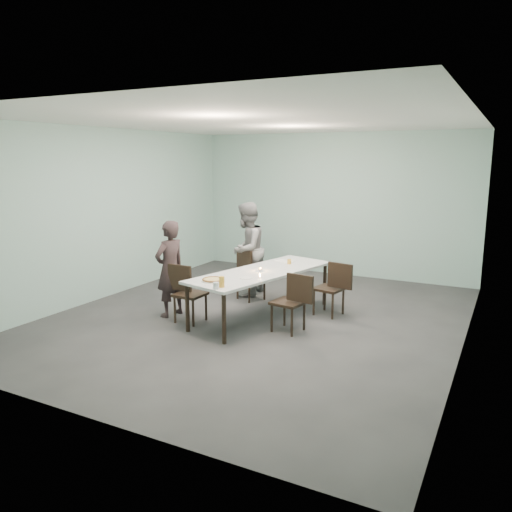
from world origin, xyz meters
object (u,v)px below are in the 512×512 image
at_px(water_tumbler, 216,286).
at_px(beer_glass, 222,282).
at_px(tealight, 260,270).
at_px(amber_tumbler, 289,262).
at_px(diner_near, 170,269).
at_px(side_plate, 246,278).
at_px(diner_far, 247,249).
at_px(chair_near_left, 186,289).
at_px(table, 262,274).
at_px(pizza, 213,280).
at_px(chair_near_right, 293,299).
at_px(chair_far_right, 333,285).
at_px(chair_far_left, 248,271).

bearing_deg(water_tumbler, beer_glass, 78.32).
relative_size(tealight, amber_tumbler, 0.70).
distance_m(diner_near, side_plate, 1.34).
bearing_deg(diner_far, chair_near_left, -7.27).
relative_size(diner_near, amber_tumbler, 19.08).
bearing_deg(chair_near_left, table, 37.60).
bearing_deg(pizza, chair_near_right, 25.38).
relative_size(chair_far_right, side_plate, 4.83).
relative_size(chair_near_right, pizza, 2.56).
relative_size(chair_far_right, diner_near, 0.57).
height_order(diner_far, beer_glass, diner_far).
distance_m(diner_far, pizza, 2.02).
xyz_separation_m(diner_near, amber_tumbler, (1.49, 1.26, 0.03)).
xyz_separation_m(chair_near_left, chair_far_right, (1.92, 1.29, 0.00)).
bearing_deg(diner_far, pizza, 11.28).
height_order(diner_near, tealight, diner_near).
relative_size(chair_far_right, pizza, 2.56).
distance_m(chair_near_left, chair_far_right, 2.31).
height_order(table, chair_far_left, chair_far_left).
bearing_deg(side_plate, diner_far, 118.08).
bearing_deg(chair_near_right, beer_glass, 53.13).
bearing_deg(table, diner_near, -155.85).
bearing_deg(chair_near_left, amber_tumbler, 51.80).
distance_m(table, diner_far, 1.35).
bearing_deg(chair_near_right, water_tumbler, 56.29).
bearing_deg(chair_near_left, chair_far_right, 34.95).
bearing_deg(diner_near, chair_far_right, 128.81).
distance_m(side_plate, tealight, 0.52).
xyz_separation_m(chair_near_right, side_plate, (-0.69, -0.13, 0.25)).
bearing_deg(chair_far_right, beer_glass, 70.93).
distance_m(chair_near_right, pizza, 1.17).
relative_size(beer_glass, tealight, 2.68).
bearing_deg(pizza, table, 70.60).
distance_m(chair_near_right, side_plate, 0.75).
distance_m(chair_far_right, pizza, 1.99).
bearing_deg(tealight, beer_glass, -90.84).
relative_size(chair_near_left, diner_far, 0.51).
bearing_deg(chair_far_left, chair_near_left, -74.95).
xyz_separation_m(pizza, side_plate, (0.34, 0.36, -0.01)).
bearing_deg(side_plate, chair_near_left, -171.26).
distance_m(chair_far_right, amber_tumbler, 0.86).
distance_m(side_plate, amber_tumbler, 1.23).
relative_size(diner_near, tealight, 27.26).
distance_m(chair_near_right, amber_tumbler, 1.25).
bearing_deg(side_plate, chair_near_right, 10.90).
bearing_deg(chair_near_right, amber_tumbler, -55.22).
bearing_deg(amber_tumbler, pizza, -107.33).
distance_m(chair_near_left, pizza, 0.71).
xyz_separation_m(chair_near_left, diner_far, (0.11, 1.75, 0.35)).
distance_m(table, chair_near_right, 0.85).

